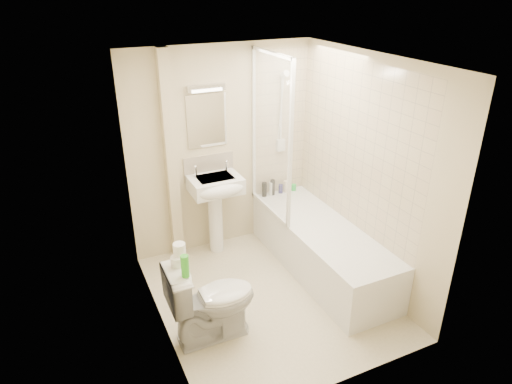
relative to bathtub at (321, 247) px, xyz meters
name	(u,v)px	position (x,y,z in m)	size (l,w,h in m)	color
floor	(269,296)	(-0.75, -0.20, -0.29)	(2.50, 2.50, 0.00)	beige
wall_back	(222,151)	(-0.75, 1.05, 0.91)	(2.20, 0.02, 2.40)	beige
wall_left	(154,216)	(-1.85, -0.20, 0.91)	(0.02, 2.50, 2.40)	beige
wall_right	(366,173)	(0.35, -0.20, 0.91)	(0.02, 2.50, 2.40)	beige
ceiling	(272,60)	(-0.75, -0.20, 2.11)	(2.20, 2.50, 0.02)	white
tile_back	(280,124)	(0.00, 1.04, 1.14)	(0.70, 0.01, 1.75)	beige
tile_right	(355,146)	(0.34, 0.00, 1.14)	(0.01, 2.10, 1.75)	beige
pipe_boxing	(171,161)	(-1.37, 0.99, 0.91)	(0.12, 0.12, 2.40)	beige
splashback	(209,167)	(-0.92, 1.04, 0.74)	(0.60, 0.01, 0.30)	beige
mirror	(207,121)	(-0.92, 1.04, 1.29)	(0.46, 0.01, 0.60)	white
strip_light	(206,88)	(-0.92, 1.02, 1.66)	(0.42, 0.07, 0.07)	silver
bathtub	(321,247)	(0.00, 0.00, 0.00)	(0.70, 2.10, 0.55)	white
shower_screen	(270,137)	(-0.35, 0.60, 1.16)	(0.04, 0.92, 1.80)	white
shower_fixture	(282,115)	(0.00, 0.99, 1.26)	(0.10, 0.16, 0.99)	white
pedestal_sink	(217,194)	(-0.92, 0.81, 0.49)	(0.58, 0.51, 1.11)	white
bottle_black_a	(264,189)	(-0.24, 0.96, 0.35)	(0.06, 0.06, 0.18)	black
bottle_white_a	(271,189)	(-0.15, 0.96, 0.35)	(0.05, 0.05, 0.17)	silver
bottle_black_b	(273,187)	(-0.13, 0.96, 0.36)	(0.06, 0.06, 0.20)	black
bottle_blue	(281,189)	(-0.01, 0.96, 0.32)	(0.05, 0.05, 0.11)	navy
bottle_cream	(286,186)	(0.07, 0.96, 0.34)	(0.07, 0.07, 0.15)	beige
bottle_white_b	(288,186)	(0.09, 0.96, 0.33)	(0.06, 0.06, 0.14)	white
bottle_green	(294,187)	(0.18, 0.96, 0.30)	(0.06, 0.06, 0.08)	green
toilet	(212,300)	(-1.47, -0.49, 0.11)	(0.79, 0.46, 0.80)	white
toilet_roll_lower	(177,261)	(-1.74, -0.42, 0.56)	(0.11, 0.11, 0.09)	white
toilet_roll_upper	(179,249)	(-1.70, -0.40, 0.65)	(0.11, 0.11, 0.10)	white
green_bottle	(185,266)	(-1.72, -0.60, 0.61)	(0.07, 0.07, 0.20)	green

